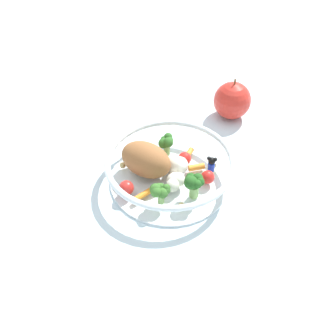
# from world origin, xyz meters

# --- Properties ---
(ground_plane) EXTENTS (2.40, 2.40, 0.00)m
(ground_plane) POSITION_xyz_m (0.00, 0.00, 0.00)
(ground_plane) COLOR silver
(food_container) EXTENTS (0.23, 0.23, 0.07)m
(food_container) POSITION_xyz_m (-0.01, -0.01, 0.03)
(food_container) COLOR white
(food_container) RESTS_ON ground_plane
(loose_apple) EXTENTS (0.08, 0.08, 0.09)m
(loose_apple) POSITION_xyz_m (0.12, 0.20, 0.04)
(loose_apple) COLOR red
(loose_apple) RESTS_ON ground_plane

